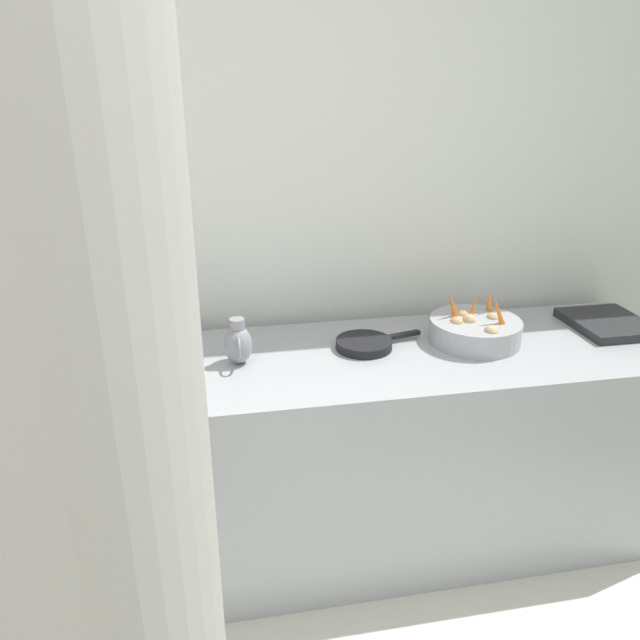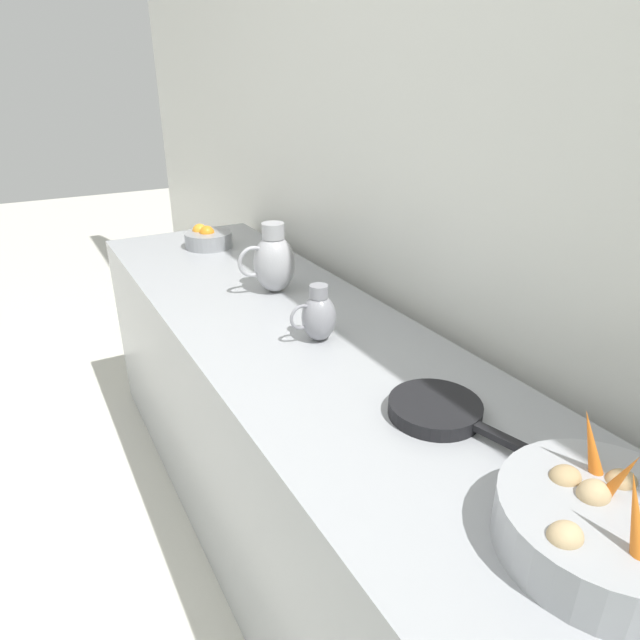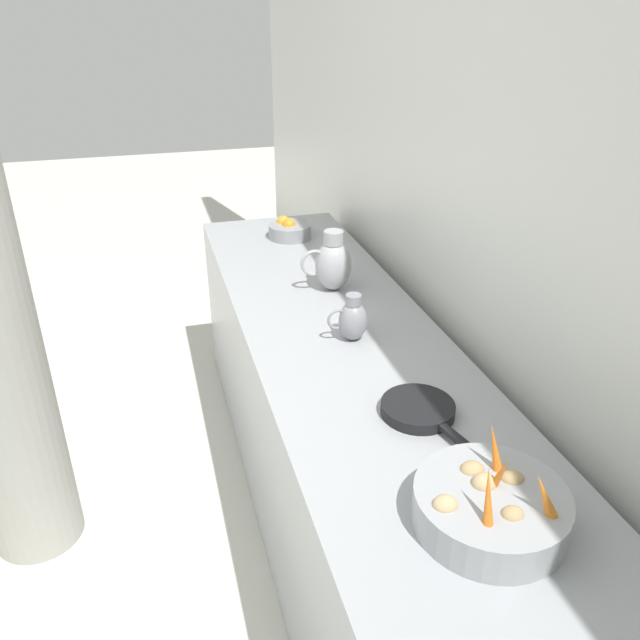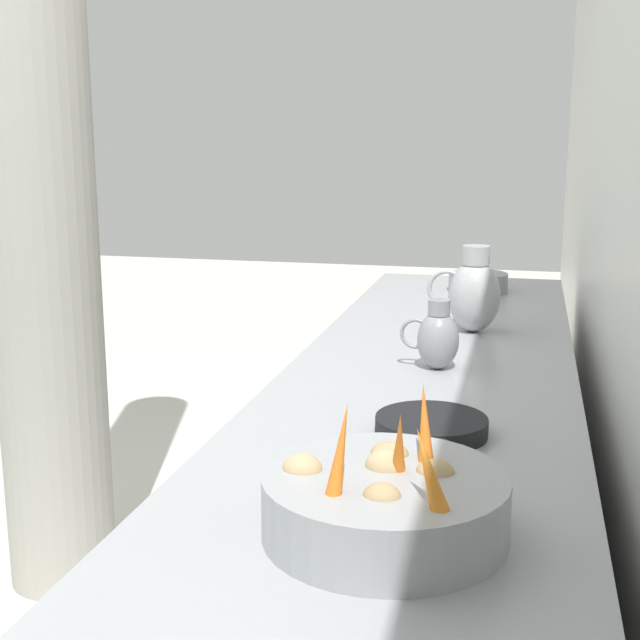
{
  "view_description": "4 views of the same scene",
  "coord_description": "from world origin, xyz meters",
  "px_view_note": "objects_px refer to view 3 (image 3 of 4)",
  "views": [
    {
      "loc": [
        0.52,
        -0.12,
        1.83
      ],
      "look_at": [
        -1.41,
        0.24,
        1.05
      ],
      "focal_mm": 33.89,
      "sensor_mm": 36.0,
      "label": 1
    },
    {
      "loc": [
        -0.78,
        1.25,
        1.59
      ],
      "look_at": [
        -1.41,
        0.12,
        1.01
      ],
      "focal_mm": 30.8,
      "sensor_mm": 36.0,
      "label": 2
    },
    {
      "loc": [
        -0.85,
        1.83,
        1.96
      ],
      "look_at": [
        -1.32,
        0.17,
        1.07
      ],
      "focal_mm": 35.54,
      "sensor_mm": 36.0,
      "label": 3
    },
    {
      "loc": [
        -1.71,
        2.04,
        1.44
      ],
      "look_at": [
        -1.29,
        0.32,
        1.05
      ],
      "focal_mm": 48.61,
      "sensor_mm": 36.0,
      "label": 4
    }
  ],
  "objects_px": {
    "orange_bowl": "(289,230)",
    "metal_pitcher_tall": "(333,263)",
    "skillet_on_counter": "(419,409)",
    "metal_pitcher_short": "(353,319)",
    "vegetable_colander": "(490,507)"
  },
  "relations": [
    {
      "from": "orange_bowl",
      "to": "metal_pitcher_tall",
      "type": "bearing_deg",
      "value": 92.31
    },
    {
      "from": "metal_pitcher_tall",
      "to": "skillet_on_counter",
      "type": "relative_size",
      "value": 0.71
    },
    {
      "from": "metal_pitcher_short",
      "to": "orange_bowl",
      "type": "bearing_deg",
      "value": -91.62
    },
    {
      "from": "metal_pitcher_tall",
      "to": "metal_pitcher_short",
      "type": "xyz_separation_m",
      "value": [
        0.06,
        0.43,
        -0.04
      ]
    },
    {
      "from": "vegetable_colander",
      "to": "metal_pitcher_tall",
      "type": "distance_m",
      "value": 1.36
    },
    {
      "from": "skillet_on_counter",
      "to": "vegetable_colander",
      "type": "bearing_deg",
      "value": 87.53
    },
    {
      "from": "vegetable_colander",
      "to": "orange_bowl",
      "type": "height_order",
      "value": "vegetable_colander"
    },
    {
      "from": "orange_bowl",
      "to": "metal_pitcher_short",
      "type": "relative_size",
      "value": 1.23
    },
    {
      "from": "metal_pitcher_short",
      "to": "skillet_on_counter",
      "type": "bearing_deg",
      "value": 95.03
    },
    {
      "from": "vegetable_colander",
      "to": "metal_pitcher_short",
      "type": "xyz_separation_m",
      "value": [
        0.02,
        -0.93,
        0.03
      ]
    },
    {
      "from": "vegetable_colander",
      "to": "metal_pitcher_tall",
      "type": "height_order",
      "value": "metal_pitcher_tall"
    },
    {
      "from": "vegetable_colander",
      "to": "metal_pitcher_short",
      "type": "relative_size",
      "value": 2.06
    },
    {
      "from": "vegetable_colander",
      "to": "metal_pitcher_short",
      "type": "bearing_deg",
      "value": -88.52
    },
    {
      "from": "orange_bowl",
      "to": "skillet_on_counter",
      "type": "bearing_deg",
      "value": 90.43
    },
    {
      "from": "orange_bowl",
      "to": "skillet_on_counter",
      "type": "distance_m",
      "value": 1.58
    }
  ]
}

